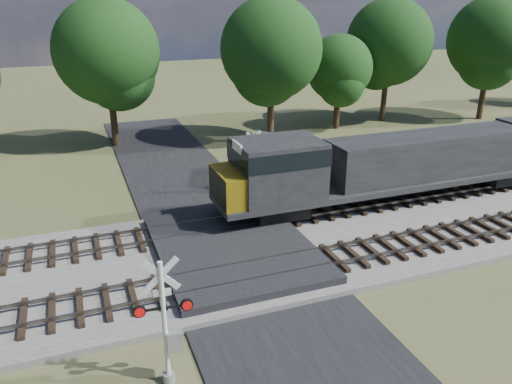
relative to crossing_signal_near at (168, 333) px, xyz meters
name	(u,v)px	position (x,y,z in m)	size (l,w,h in m)	color
ground	(237,260)	(4.45, 6.72, -1.86)	(160.00, 160.00, 0.00)	#444F2A
ballast_bed	(409,222)	(14.45, 7.22, -1.71)	(140.00, 10.00, 0.30)	gray
road	(237,260)	(4.45, 6.72, -1.82)	(7.00, 60.00, 0.08)	black
crossing_panel	(234,250)	(4.45, 7.22, -1.54)	(7.00, 9.00, 0.62)	#262628
track_near	(317,261)	(7.57, 4.72, -1.44)	(140.00, 2.60, 0.33)	black
track_far	(274,218)	(7.57, 9.72, -1.44)	(140.00, 2.60, 0.33)	black
crossing_signal_near	(168,333)	(0.00, 0.00, 0.00)	(1.80, 0.41, 4.46)	silver
crossing_signal_far	(252,168)	(8.08, 14.47, -0.18)	(1.63, 0.36, 4.03)	silver
equipment_shed	(286,158)	(11.24, 16.45, -0.49)	(4.96, 4.96, 2.70)	#482F1F
treeline	(267,55)	(14.23, 27.42, 5.09)	(83.23, 11.24, 11.82)	black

